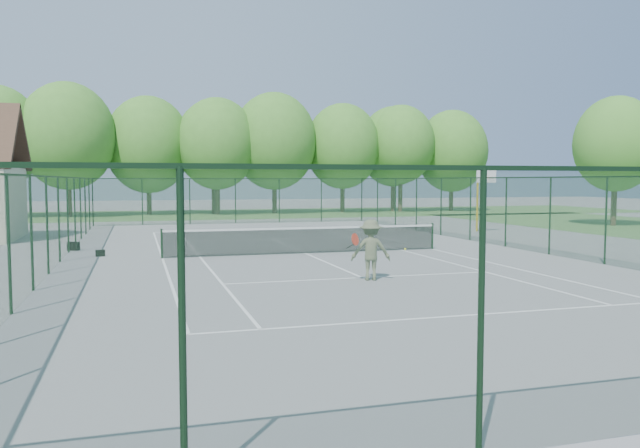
{
  "coord_description": "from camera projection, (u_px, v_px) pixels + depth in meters",
  "views": [
    {
      "loc": [
        -6.37,
        -23.58,
        2.87
      ],
      "look_at": [
        0.0,
        -2.0,
        1.3
      ],
      "focal_mm": 35.0,
      "sensor_mm": 36.0,
      "label": 1
    }
  ],
  "objects": [
    {
      "name": "basketball_goal",
      "position": [
        482.0,
        186.0,
        34.7
      ],
      "size": [
        1.2,
        1.43,
        3.65
      ],
      "color": "gold",
      "rests_on": "ground"
    },
    {
      "name": "sports_bag_b",
      "position": [
        100.0,
        253.0,
        23.62
      ],
      "size": [
        0.36,
        0.27,
        0.25
      ],
      "primitive_type": "cube",
      "rotation": [
        0.0,
        0.0,
        0.26
      ],
      "color": "black",
      "rests_on": "ground"
    },
    {
      "name": "ground",
      "position": [
        306.0,
        253.0,
        24.56
      ],
      "size": [
        140.0,
        140.0,
        0.0
      ],
      "primitive_type": "plane",
      "color": "gray",
      "rests_on": "ground"
    },
    {
      "name": "tennis_player",
      "position": [
        371.0,
        250.0,
        17.94
      ],
      "size": [
        2.17,
        0.94,
        1.75
      ],
      "color": "#5A5F43",
      "rests_on": "ground"
    },
    {
      "name": "fence_enclosure",
      "position": [
        306.0,
        214.0,
        24.45
      ],
      "size": [
        18.05,
        36.05,
        3.02
      ],
      "color": "#1B3A23",
      "rests_on": "ground"
    },
    {
      "name": "sports_bag_a",
      "position": [
        73.0,
        246.0,
        25.63
      ],
      "size": [
        0.51,
        0.42,
        0.35
      ],
      "primitive_type": "cube",
      "rotation": [
        0.0,
        0.0,
        -0.42
      ],
      "color": "black",
      "rests_on": "ground"
    },
    {
      "name": "court_lines",
      "position": [
        306.0,
        253.0,
        24.56
      ],
      "size": [
        11.05,
        23.85,
        0.01
      ],
      "color": "white",
      "rests_on": "ground"
    },
    {
      "name": "tree_side",
      "position": [
        616.0,
        144.0,
        39.28
      ],
      "size": [
        5.18,
        5.18,
        8.2
      ],
      "color": "#443624",
      "rests_on": "ground"
    },
    {
      "name": "tree_line_far",
      "position": [
        213.0,
        144.0,
        52.84
      ],
      "size": [
        39.4,
        6.4,
        9.7
      ],
      "color": "#443624",
      "rests_on": "ground"
    },
    {
      "name": "tennis_net",
      "position": [
        306.0,
        239.0,
        24.52
      ],
      "size": [
        11.08,
        0.08,
        1.1
      ],
      "color": "black",
      "rests_on": "ground"
    },
    {
      "name": "grass_far",
      "position": [
        214.0,
        214.0,
        53.26
      ],
      "size": [
        80.0,
        16.0,
        0.01
      ],
      "primitive_type": "cube",
      "color": "#4E7E3B",
      "rests_on": "ground"
    }
  ]
}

